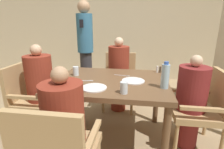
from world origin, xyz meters
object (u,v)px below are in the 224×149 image
diner_in_left_chair (41,90)px  chair_right_side (203,106)px  chair_far_side (119,78)px  teacup_with_saucer (65,81)px  diner_in_right_chair (191,102)px  chair_left_side (31,95)px  plate_main_right (94,88)px  glass_tall_mid (124,88)px  diner_in_near_chair (65,133)px  plate_main_left (133,81)px  diner_in_far_chair (119,74)px  bowl_small (54,88)px  glass_tall_near (76,71)px  water_bottle (165,76)px  standing_host (85,46)px

diner_in_left_chair → chair_right_side: diner_in_left_chair is taller
chair_far_side → teacup_with_saucer: size_ratio=7.35×
teacup_with_saucer → diner_in_right_chair: bearing=8.7°
chair_left_side → plate_main_right: 0.97m
glass_tall_mid → diner_in_near_chair: bearing=-137.2°
plate_main_right → plate_main_left: bearing=35.8°
diner_in_far_chair → plate_main_right: diner_in_far_chair is taller
chair_far_side → diner_in_right_chair: bearing=-45.4°
diner_in_left_chair → diner_in_right_chair: 1.77m
chair_far_side → bowl_small: 1.41m
chair_left_side → diner_in_right_chair: 1.91m
teacup_with_saucer → glass_tall_near: bearing=88.9°
plate_main_left → diner_in_far_chair: bearing=107.8°
bowl_small → glass_tall_mid: (0.68, 0.01, 0.04)m
diner_in_far_chair → chair_right_side: size_ratio=1.31×
water_bottle → diner_in_far_chair: bearing=121.1°
chair_left_side → water_bottle: size_ratio=3.35×
chair_right_side → glass_tall_mid: (-0.85, -0.37, 0.31)m
water_bottle → glass_tall_mid: water_bottle is taller
plate_main_right → glass_tall_near: size_ratio=2.30×
chair_right_side → plate_main_right: chair_right_side is taller
teacup_with_saucer → diner_in_near_chair: bearing=-68.7°
bowl_small → glass_tall_mid: glass_tall_mid is taller
chair_right_side → standing_host: (-1.75, 1.41, 0.45)m
chair_left_side → plate_main_right: bearing=-17.7°
plate_main_right → glass_tall_near: 0.52m
teacup_with_saucer → water_bottle: water_bottle is taller
diner_in_right_chair → chair_left_side: bearing=-180.0°
chair_far_side → teacup_with_saucer: bearing=-113.0°
diner_in_near_chair → diner_in_left_chair: bearing=129.8°
plate_main_left → teacup_with_saucer: 0.74m
diner_in_far_chair → teacup_with_saucer: size_ratio=9.62×
standing_host → chair_right_side: bearing=-38.9°
diner_in_right_chair → bowl_small: size_ratio=9.64×
water_bottle → plate_main_right: bearing=-170.7°
chair_left_side → bowl_small: chair_left_side is taller
water_bottle → chair_far_side: bearing=117.7°
diner_in_right_chair → glass_tall_mid: 0.84m
plate_main_right → teacup_with_saucer: teacup_with_saucer is taller
standing_host → water_bottle: 2.04m
diner_in_far_chair → chair_left_side: bearing=-143.4°
diner_in_left_chair → chair_right_side: 1.91m
chair_right_side → chair_far_side: bearing=138.7°
chair_left_side → plate_main_left: 1.30m
chair_far_side → chair_right_side: bearing=-41.3°
diner_in_near_chair → bowl_small: size_ratio=9.87×
diner_in_right_chair → diner_in_near_chair: size_ratio=0.98×
standing_host → bowl_small: 1.81m
chair_left_side → plate_main_right: chair_left_side is taller
chair_left_side → bowl_small: size_ratio=8.10×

